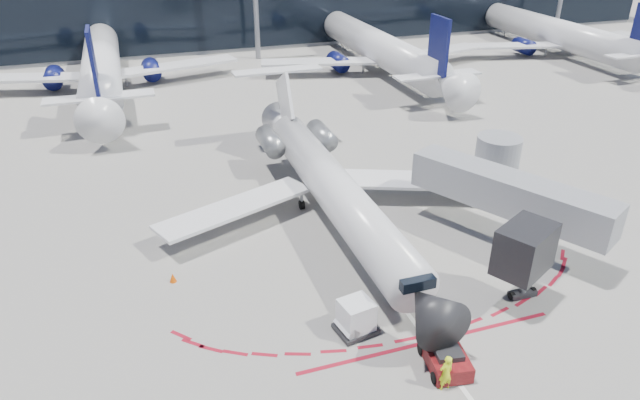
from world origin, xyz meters
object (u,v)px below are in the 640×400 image
object	(u,v)px
pushback_tug	(445,357)
uld_container	(356,317)
regional_jet	(329,183)
ramp_worker	(446,373)

from	to	relation	value
pushback_tug	uld_container	world-z (taller)	uld_container
regional_jet	pushback_tug	bearing A→B (deg)	-88.78
pushback_tug	uld_container	bearing A→B (deg)	139.44
regional_jet	uld_container	world-z (taller)	regional_jet
pushback_tug	uld_container	xyz separation A→B (m)	(-3.13, 3.63, 0.41)
pushback_tug	ramp_worker	world-z (taller)	ramp_worker
ramp_worker	pushback_tug	bearing A→B (deg)	-125.55
regional_jet	ramp_worker	bearing A→B (deg)	-91.35
ramp_worker	regional_jet	bearing A→B (deg)	-96.59
ramp_worker	uld_container	world-z (taller)	ramp_worker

